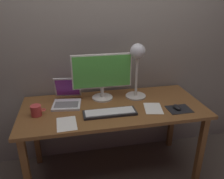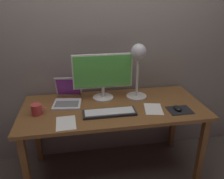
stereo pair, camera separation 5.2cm
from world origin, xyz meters
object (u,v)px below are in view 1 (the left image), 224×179
at_px(laptop, 67,96).
at_px(coffee_mug, 36,110).
at_px(desk_lamp, 137,61).
at_px(mouse, 177,107).
at_px(monitor, 102,74).
at_px(keyboard_main, 110,113).

distance_m(laptop, coffee_mug, 0.31).
relative_size(desk_lamp, mouse, 5.35).
bearing_deg(desk_lamp, mouse, -49.23).
bearing_deg(monitor, desk_lamp, -4.66).
bearing_deg(monitor, coffee_mug, -159.57).
height_order(monitor, mouse, monitor).
xyz_separation_m(desk_lamp, mouse, (0.27, -0.32, -0.34)).
height_order(laptop, coffee_mug, laptop).
relative_size(laptop, mouse, 3.26).
relative_size(keyboard_main, mouse, 4.59).
bearing_deg(keyboard_main, coffee_mug, 170.79).
bearing_deg(keyboard_main, monitor, 92.24).
bearing_deg(desk_lamp, coffee_mug, -168.14).
bearing_deg(desk_lamp, monitor, 175.34).
relative_size(keyboard_main, coffee_mug, 3.68).
relative_size(keyboard_main, desk_lamp, 0.86).
height_order(monitor, laptop, monitor).
distance_m(mouse, coffee_mug, 1.18).
relative_size(keyboard_main, laptop, 1.41).
distance_m(desk_lamp, coffee_mug, 0.97).
distance_m(keyboard_main, laptop, 0.44).
bearing_deg(mouse, monitor, 150.01).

